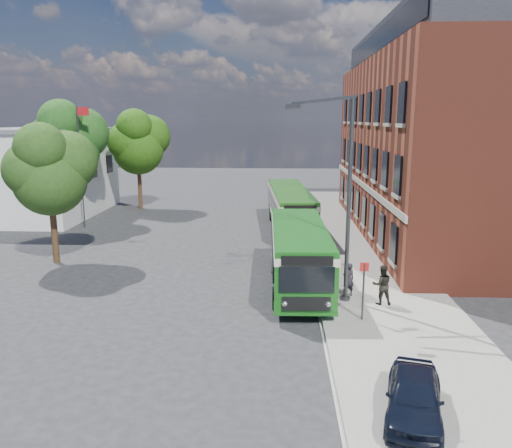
# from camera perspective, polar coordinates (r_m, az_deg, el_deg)

# --- Properties ---
(ground) EXTENTS (120.00, 120.00, 0.00)m
(ground) POSITION_cam_1_polar(r_m,az_deg,el_deg) (24.69, -2.62, -7.14)
(ground) COLOR #252527
(ground) RESTS_ON ground
(pavement) EXTENTS (6.00, 48.00, 0.15)m
(pavement) POSITION_cam_1_polar(r_m,az_deg,el_deg) (32.58, 11.09, -2.49)
(pavement) COLOR gray
(pavement) RESTS_ON ground
(kerb_line) EXTENTS (0.12, 48.00, 0.01)m
(kerb_line) POSITION_cam_1_polar(r_m,az_deg,el_deg) (32.29, 5.72, -2.58)
(kerb_line) COLOR beige
(kerb_line) RESTS_ON ground
(brick_office) EXTENTS (12.10, 26.00, 14.20)m
(brick_office) POSITION_cam_1_polar(r_m,az_deg,el_deg) (37.15, 21.52, 9.43)
(brick_office) COLOR maroon
(brick_office) RESTS_ON ground
(white_building) EXTENTS (9.40, 13.40, 7.30)m
(white_building) POSITION_cam_1_polar(r_m,az_deg,el_deg) (46.14, -23.37, 5.48)
(white_building) COLOR silver
(white_building) RESTS_ON ground
(flagpole) EXTENTS (0.95, 0.10, 9.00)m
(flagpole) POSITION_cam_1_polar(r_m,az_deg,el_deg) (39.22, -19.37, 6.69)
(flagpole) COLOR #323437
(flagpole) RESTS_ON ground
(street_lamp) EXTENTS (2.96, 2.38, 9.00)m
(street_lamp) POSITION_cam_1_polar(r_m,az_deg,el_deg) (21.63, 9.63, 3.07)
(street_lamp) COLOR #323437
(street_lamp) RESTS_ON ground
(bus_stop_sign) EXTENTS (0.35, 0.08, 2.52)m
(bus_stop_sign) POSITION_cam_1_polar(r_m,az_deg,el_deg) (20.40, 12.18, -7.08)
(bus_stop_sign) COLOR #323437
(bus_stop_sign) RESTS_ON ground
(bus_front) EXTENTS (2.84, 9.92, 3.02)m
(bus_front) POSITION_cam_1_polar(r_m,az_deg,el_deg) (24.23, 4.94, -3.01)
(bus_front) COLOR #165816
(bus_front) RESTS_ON ground
(bus_rear) EXTENTS (3.55, 12.75, 3.02)m
(bus_rear) POSITION_cam_1_polar(r_m,az_deg,el_deg) (36.85, 3.92, 2.17)
(bus_rear) COLOR #205A16
(bus_rear) RESTS_ON ground
(parked_car) EXTENTS (2.33, 3.88, 1.24)m
(parked_car) POSITION_cam_1_polar(r_m,az_deg,el_deg) (14.76, 17.62, -18.25)
(parked_car) COLOR black
(parked_car) RESTS_ON pavement
(pedestrian_a) EXTENTS (0.67, 0.58, 1.56)m
(pedestrian_a) POSITION_cam_1_polar(r_m,az_deg,el_deg) (23.08, 10.52, -6.27)
(pedestrian_a) COLOR black
(pedestrian_a) RESTS_ON pavement
(pedestrian_b) EXTENTS (0.88, 0.70, 1.75)m
(pedestrian_b) POSITION_cam_1_polar(r_m,az_deg,el_deg) (22.40, 14.20, -6.75)
(pedestrian_b) COLOR black
(pedestrian_b) RESTS_ON pavement
(tree_left) EXTENTS (4.68, 4.45, 7.91)m
(tree_left) POSITION_cam_1_polar(r_m,az_deg,el_deg) (29.81, -22.52, 5.84)
(tree_left) COLOR #332112
(tree_left) RESTS_ON ground
(tree_mid) EXTENTS (5.65, 5.37, 9.53)m
(tree_mid) POSITION_cam_1_polar(r_m,az_deg,el_deg) (41.55, -20.70, 8.97)
(tree_mid) COLOR #332112
(tree_mid) RESTS_ON ground
(tree_right) EXTENTS (5.30, 5.04, 8.96)m
(tree_right) POSITION_cam_1_polar(r_m,az_deg,el_deg) (46.26, -13.30, 9.15)
(tree_right) COLOR #332112
(tree_right) RESTS_ON ground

